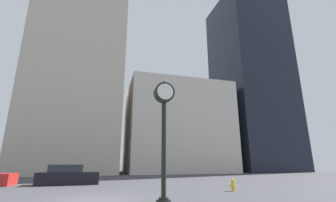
# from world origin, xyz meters

# --- Properties ---
(ground_plane) EXTENTS (200.00, 200.00, 0.00)m
(ground_plane) POSITION_xyz_m (0.00, 0.00, 0.00)
(ground_plane) COLOR #424247
(building_tall_tower) EXTENTS (12.94, 12.00, 29.40)m
(building_tall_tower) POSITION_xyz_m (-4.19, 24.00, 14.70)
(building_tall_tower) COLOR #BCB29E
(building_tall_tower) RESTS_ON ground_plane
(building_storefront_row) EXTENTS (16.03, 12.00, 13.90)m
(building_storefront_row) POSITION_xyz_m (11.61, 24.00, 6.95)
(building_storefront_row) COLOR beige
(building_storefront_row) RESTS_ON ground_plane
(building_glass_modern) EXTENTS (11.57, 12.00, 33.72)m
(building_glass_modern) POSITION_xyz_m (26.82, 24.00, 16.86)
(building_glass_modern) COLOR black
(building_glass_modern) RESTS_ON ground_plane
(street_clock) EXTENTS (0.94, 0.63, 5.40)m
(street_clock) POSITION_xyz_m (2.78, -1.56, 3.61)
(street_clock) COLOR black
(street_clock) RESTS_ON ground_plane
(car_black) EXTENTS (4.36, 1.81, 1.44)m
(car_black) POSITION_xyz_m (-2.19, 7.78, 0.61)
(car_black) COLOR black
(car_black) RESTS_ON ground_plane
(fire_hydrant_far) EXTENTS (0.48, 0.21, 0.68)m
(fire_hydrant_far) POSITION_xyz_m (7.70, 1.09, 0.35)
(fire_hydrant_far) COLOR yellow
(fire_hydrant_far) RESTS_ON ground_plane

